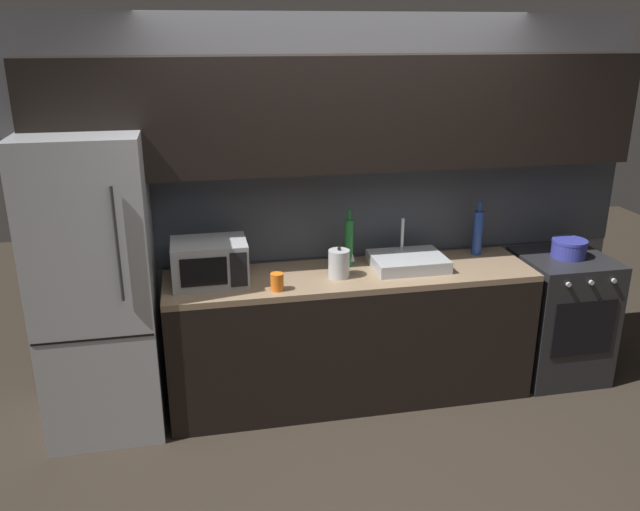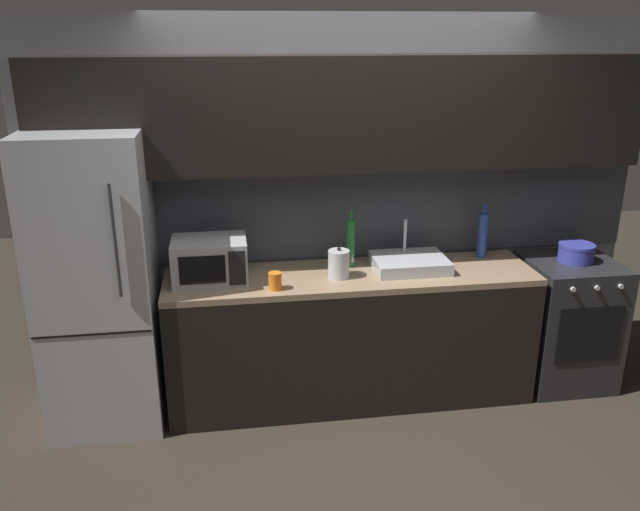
# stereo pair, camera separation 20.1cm
# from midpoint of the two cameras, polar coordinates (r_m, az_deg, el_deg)

# --- Properties ---
(ground_plane) EXTENTS (10.00, 10.00, 0.00)m
(ground_plane) POSITION_cam_midpoint_polar(r_m,az_deg,el_deg) (3.87, 6.93, -19.02)
(ground_plane) COLOR #2D261E
(back_wall) EXTENTS (4.14, 0.44, 2.50)m
(back_wall) POSITION_cam_midpoint_polar(r_m,az_deg,el_deg) (4.29, 3.52, 7.94)
(back_wall) COLOR slate
(back_wall) RESTS_ON ground
(counter_run) EXTENTS (2.40, 0.60, 0.90)m
(counter_run) POSITION_cam_midpoint_polar(r_m,az_deg,el_deg) (4.37, 4.05, -7.13)
(counter_run) COLOR black
(counter_run) RESTS_ON ground
(refrigerator) EXTENTS (0.68, 0.69, 1.86)m
(refrigerator) POSITION_cam_midpoint_polar(r_m,az_deg,el_deg) (4.14, -17.70, -2.35)
(refrigerator) COLOR #ADAFB5
(refrigerator) RESTS_ON ground
(oven_range) EXTENTS (0.60, 0.62, 0.90)m
(oven_range) POSITION_cam_midpoint_polar(r_m,az_deg,el_deg) (4.92, 21.94, -5.43)
(oven_range) COLOR #232326
(oven_range) RESTS_ON ground
(microwave) EXTENTS (0.46, 0.35, 0.27)m
(microwave) POSITION_cam_midpoint_polar(r_m,az_deg,el_deg) (4.06, -8.32, -0.42)
(microwave) COLOR #A8AAAF
(microwave) RESTS_ON counter_run
(sink_basin) EXTENTS (0.48, 0.38, 0.30)m
(sink_basin) POSITION_cam_midpoint_polar(r_m,az_deg,el_deg) (4.30, 9.23, -0.65)
(sink_basin) COLOR #ADAFB5
(sink_basin) RESTS_ON counter_run
(kettle) EXTENTS (0.17, 0.14, 0.20)m
(kettle) POSITION_cam_midpoint_polar(r_m,az_deg,el_deg) (4.09, 3.09, -0.75)
(kettle) COLOR #B7BABF
(kettle) RESTS_ON counter_run
(wine_bottle_blue) EXTENTS (0.07, 0.07, 0.38)m
(wine_bottle_blue) POSITION_cam_midpoint_polar(r_m,az_deg,el_deg) (4.59, 15.37, 1.77)
(wine_bottle_blue) COLOR #234299
(wine_bottle_blue) RESTS_ON counter_run
(wine_bottle_green) EXTENTS (0.06, 0.06, 0.38)m
(wine_bottle_green) POSITION_cam_midpoint_polar(r_m,az_deg,el_deg) (4.27, 4.04, 1.15)
(wine_bottle_green) COLOR #1E6B2D
(wine_bottle_green) RESTS_ON counter_run
(mug_orange) EXTENTS (0.08, 0.08, 0.11)m
(mug_orange) POSITION_cam_midpoint_polar(r_m,az_deg,el_deg) (3.91, -2.52, -2.28)
(mug_orange) COLOR orange
(mug_orange) RESTS_ON counter_run
(cooking_pot) EXTENTS (0.24, 0.24, 0.12)m
(cooking_pot) POSITION_cam_midpoint_polar(r_m,az_deg,el_deg) (4.75, 22.81, 0.23)
(cooking_pot) COLOR #333899
(cooking_pot) RESTS_ON oven_range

